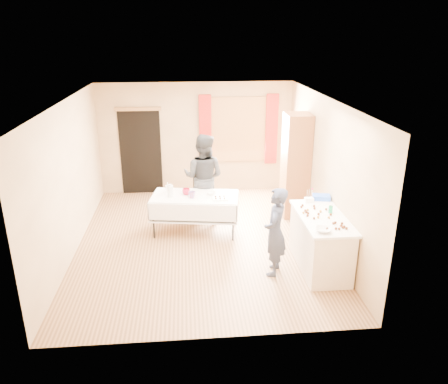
{
  "coord_description": "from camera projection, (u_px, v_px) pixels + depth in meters",
  "views": [
    {
      "loc": [
        -0.25,
        -7.32,
        3.69
      ],
      "look_at": [
        0.41,
        0.0,
        0.96
      ],
      "focal_mm": 35.0,
      "sensor_mm": 36.0,
      "label": 1
    }
  ],
  "objects": [
    {
      "name": "wall_left",
      "position": [
        69.0,
        178.0,
        7.49
      ],
      "size": [
        0.02,
        5.5,
        2.6
      ],
      "primitive_type": "cube",
      "color": "tan",
      "rests_on": "floor"
    },
    {
      "name": "mixing_bowl",
      "position": [
        323.0,
        230.0,
        6.41
      ],
      "size": [
        0.38,
        0.38,
        0.06
      ],
      "primitive_type": "imported",
      "rotation": [
        0.0,
        0.0,
        -0.35
      ],
      "color": "white",
      "rests_on": "counter"
    },
    {
      "name": "floor",
      "position": [
        202.0,
        241.0,
        8.14
      ],
      "size": [
        4.5,
        5.5,
        0.02
      ],
      "primitive_type": "cube",
      "color": "#9E7047",
      "rests_on": "ground"
    },
    {
      "name": "cabinet",
      "position": [
        296.0,
        166.0,
        8.95
      ],
      "size": [
        0.5,
        0.6,
        2.15
      ],
      "primitive_type": "cube",
      "color": "brown",
      "rests_on": "floor"
    },
    {
      "name": "window_frame",
      "position": [
        238.0,
        130.0,
        10.24
      ],
      "size": [
        1.32,
        0.06,
        1.52
      ],
      "primitive_type": "cube",
      "color": "olive",
      "rests_on": "wall_back"
    },
    {
      "name": "cup_rainbow",
      "position": [
        192.0,
        195.0,
        8.13
      ],
      "size": [
        0.24,
        0.24,
        0.12
      ],
      "primitive_type": "imported",
      "rotation": [
        0.0,
        0.0,
        -0.45
      ],
      "color": "red",
      "rests_on": "party_table"
    },
    {
      "name": "counter",
      "position": [
        320.0,
        242.0,
        7.1
      ],
      "size": [
        0.72,
        1.51,
        0.91
      ],
      "color": "beige",
      "rests_on": "floor"
    },
    {
      "name": "wall_back",
      "position": [
        196.0,
        138.0,
        10.26
      ],
      "size": [
        4.5,
        0.02,
        2.6
      ],
      "primitive_type": "cube",
      "color": "tan",
      "rests_on": "floor"
    },
    {
      "name": "wall_right",
      "position": [
        326.0,
        171.0,
        7.88
      ],
      "size": [
        0.02,
        5.5,
        2.6
      ],
      "primitive_type": "cube",
      "color": "tan",
      "rests_on": "floor"
    },
    {
      "name": "cake_balls",
      "position": [
        322.0,
        217.0,
        6.87
      ],
      "size": [
        0.53,
        1.0,
        0.04
      ],
      "color": "#3F2314",
      "rests_on": "counter"
    },
    {
      "name": "pitcher",
      "position": [
        170.0,
        191.0,
        8.17
      ],
      "size": [
        0.15,
        0.15,
        0.22
      ],
      "primitive_type": "cylinder",
      "rotation": [
        0.0,
        0.0,
        -0.48
      ],
      "color": "silver",
      "rests_on": "party_table"
    },
    {
      "name": "ceiling",
      "position": [
        199.0,
        100.0,
        7.23
      ],
      "size": [
        4.5,
        5.5,
        0.02
      ],
      "primitive_type": "cube",
      "color": "white",
      "rests_on": "floor"
    },
    {
      "name": "woman",
      "position": [
        203.0,
        177.0,
        8.84
      ],
      "size": [
        1.32,
        1.26,
        1.78
      ],
      "primitive_type": "imported",
      "rotation": [
        0.0,
        0.0,
        2.77
      ],
      "color": "black",
      "rests_on": "floor"
    },
    {
      "name": "bottle",
      "position": [
        168.0,
        187.0,
        8.43
      ],
      "size": [
        0.09,
        0.09,
        0.18
      ],
      "primitive_type": "imported",
      "rotation": [
        0.0,
        0.0,
        0.06
      ],
      "color": "white",
      "rests_on": "party_table"
    },
    {
      "name": "curtain_right",
      "position": [
        272.0,
        129.0,
        10.26
      ],
      "size": [
        0.28,
        0.06,
        1.65
      ],
      "primitive_type": "cube",
      "color": "#A31C16",
      "rests_on": "wall_back"
    },
    {
      "name": "window_pane",
      "position": [
        238.0,
        130.0,
        10.23
      ],
      "size": [
        1.2,
        0.02,
        1.4
      ],
      "primitive_type": "cube",
      "color": "white",
      "rests_on": "wall_back"
    },
    {
      "name": "doorway",
      "position": [
        141.0,
        152.0,
        10.23
      ],
      "size": [
        0.95,
        0.04,
        2.0
      ],
      "primitive_type": "cube",
      "color": "black",
      "rests_on": "floor"
    },
    {
      "name": "pastry_tray",
      "position": [
        220.0,
        199.0,
        8.09
      ],
      "size": [
        0.3,
        0.23,
        0.02
      ],
      "primitive_type": "cube",
      "rotation": [
        0.0,
        0.0,
        0.09
      ],
      "color": "white",
      "rests_on": "party_table"
    },
    {
      "name": "door_lintel",
      "position": [
        138.0,
        109.0,
        9.85
      ],
      "size": [
        1.05,
        0.06,
        0.08
      ],
      "primitive_type": "cube",
      "color": "olive",
      "rests_on": "wall_back"
    },
    {
      "name": "foam_block",
      "position": [
        309.0,
        200.0,
        7.5
      ],
      "size": [
        0.15,
        0.1,
        0.08
      ],
      "primitive_type": "cube",
      "rotation": [
        0.0,
        0.0,
        -0.0
      ],
      "color": "white",
      "rests_on": "counter"
    },
    {
      "name": "chair",
      "position": [
        201.0,
        199.0,
        9.25
      ],
      "size": [
        0.55,
        0.55,
        1.07
      ],
      "rotation": [
        0.0,
        0.0,
        -0.3
      ],
      "color": "black",
      "rests_on": "floor"
    },
    {
      "name": "party_table",
      "position": [
        195.0,
        210.0,
        8.37
      ],
      "size": [
        1.75,
        1.09,
        0.75
      ],
      "rotation": [
        0.0,
        0.0,
        -0.16
      ],
      "color": "black",
      "rests_on": "floor"
    },
    {
      "name": "cup_red",
      "position": [
        186.0,
        192.0,
        8.29
      ],
      "size": [
        0.17,
        0.17,
        0.12
      ],
      "primitive_type": "imported",
      "rotation": [
        0.0,
        0.0,
        0.05
      ],
      "color": "#B01636",
      "rests_on": "party_table"
    },
    {
      "name": "curtain_left",
      "position": [
        205.0,
        131.0,
        10.13
      ],
      "size": [
        0.28,
        0.06,
        1.65
      ],
      "primitive_type": "cube",
      "color": "#A31C16",
      "rests_on": "wall_back"
    },
    {
      "name": "soda_can",
      "position": [
        331.0,
        209.0,
        7.05
      ],
      "size": [
        0.08,
        0.08,
        0.12
      ],
      "primitive_type": "cylinder",
      "rotation": [
        0.0,
        0.0,
        0.23
      ],
      "color": "#188952",
      "rests_on": "counter"
    },
    {
      "name": "wall_front",
      "position": [
        210.0,
        248.0,
        5.11
      ],
      "size": [
        4.5,
        0.02,
        2.6
      ],
      "primitive_type": "cube",
      "color": "tan",
      "rests_on": "floor"
    },
    {
      "name": "blue_basket",
      "position": [
        321.0,
        197.0,
        7.62
      ],
      "size": [
        0.34,
        0.26,
        0.08
      ],
      "primitive_type": "cube",
      "rotation": [
        0.0,
        0.0,
        -0.21
      ],
      "color": "blue",
      "rests_on": "counter"
    },
    {
      "name": "girl",
      "position": [
        275.0,
        232.0,
        6.83
      ],
      "size": [
        0.74,
        0.67,
        1.45
      ],
      "primitive_type": "imported",
      "rotation": [
        0.0,
        0.0,
        -1.9
      ],
      "color": "#252B44",
      "rests_on": "floor"
    },
    {
      "name": "small_bowl",
      "position": [
        211.0,
        193.0,
        8.31
      ],
      "size": [
        0.21,
        0.21,
        0.05
      ],
      "primitive_type": "imported",
      "rotation": [
        0.0,
        0.0,
        -0.16
      ],
      "color": "white",
      "rests_on": "party_table"
    }
  ]
}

